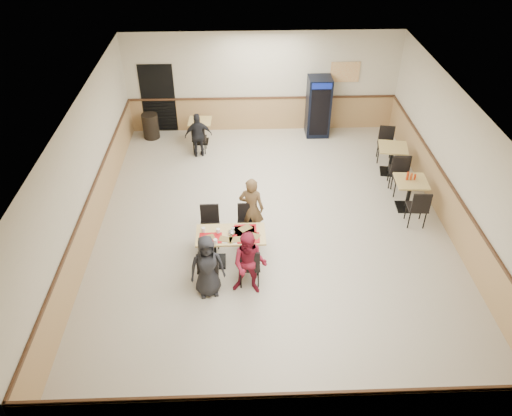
{
  "coord_description": "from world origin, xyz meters",
  "views": [
    {
      "loc": [
        -0.7,
        -8.97,
        7.15
      ],
      "look_at": [
        -0.39,
        -0.5,
        0.96
      ],
      "focal_mm": 35.0,
      "sensor_mm": 36.0,
      "label": 1
    }
  ],
  "objects_px": {
    "back_table": "(200,128)",
    "pepsi_cooler": "(318,107)",
    "diner_woman_left": "(207,266)",
    "trash_bin": "(151,126)",
    "main_table": "(231,244)",
    "diner_man_opposite": "(251,208)",
    "side_table_near": "(410,190)",
    "diner_woman_right": "(250,264)",
    "side_table_far": "(392,155)",
    "lone_diner": "(198,135)"
  },
  "relations": [
    {
      "from": "main_table",
      "to": "pepsi_cooler",
      "type": "distance_m",
      "value": 6.26
    },
    {
      "from": "diner_woman_right",
      "to": "back_table",
      "type": "height_order",
      "value": "diner_woman_right"
    },
    {
      "from": "back_table",
      "to": "trash_bin",
      "type": "relative_size",
      "value": 0.93
    },
    {
      "from": "diner_man_opposite",
      "to": "side_table_far",
      "type": "height_order",
      "value": "diner_man_opposite"
    },
    {
      "from": "diner_man_opposite",
      "to": "pepsi_cooler",
      "type": "height_order",
      "value": "pepsi_cooler"
    },
    {
      "from": "diner_woman_left",
      "to": "trash_bin",
      "type": "xyz_separation_m",
      "value": [
        -1.97,
        6.51,
        -0.31
      ]
    },
    {
      "from": "diner_woman_left",
      "to": "pepsi_cooler",
      "type": "bearing_deg",
      "value": 54.79
    },
    {
      "from": "side_table_near",
      "to": "pepsi_cooler",
      "type": "xyz_separation_m",
      "value": [
        -1.67,
        3.9,
        0.37
      ]
    },
    {
      "from": "trash_bin",
      "to": "diner_man_opposite",
      "type": "bearing_deg",
      "value": -59.11
    },
    {
      "from": "diner_woman_left",
      "to": "side_table_far",
      "type": "distance_m",
      "value": 6.34
    },
    {
      "from": "main_table",
      "to": "diner_woman_left",
      "type": "height_order",
      "value": "diner_woman_left"
    },
    {
      "from": "diner_man_opposite",
      "to": "side_table_far",
      "type": "bearing_deg",
      "value": -133.95
    },
    {
      "from": "trash_bin",
      "to": "pepsi_cooler",
      "type": "bearing_deg",
      "value": 0.49
    },
    {
      "from": "diner_man_opposite",
      "to": "diner_woman_right",
      "type": "bearing_deg",
      "value": 99.13
    },
    {
      "from": "main_table",
      "to": "back_table",
      "type": "xyz_separation_m",
      "value": [
        -0.92,
        5.3,
        -0.04
      ]
    },
    {
      "from": "side_table_far",
      "to": "trash_bin",
      "type": "distance_m",
      "value": 7.01
    },
    {
      "from": "diner_man_opposite",
      "to": "side_table_far",
      "type": "xyz_separation_m",
      "value": [
        3.78,
        2.56,
        -0.24
      ]
    },
    {
      "from": "lone_diner",
      "to": "side_table_near",
      "type": "height_order",
      "value": "lone_diner"
    },
    {
      "from": "main_table",
      "to": "back_table",
      "type": "bearing_deg",
      "value": 99.29
    },
    {
      "from": "diner_woman_right",
      "to": "side_table_far",
      "type": "distance_m",
      "value": 5.77
    },
    {
      "from": "main_table",
      "to": "back_table",
      "type": "relative_size",
      "value": 2.03
    },
    {
      "from": "side_table_far",
      "to": "back_table",
      "type": "bearing_deg",
      "value": 159.94
    },
    {
      "from": "diner_woman_right",
      "to": "diner_man_opposite",
      "type": "xyz_separation_m",
      "value": [
        0.08,
        1.72,
        0.05
      ]
    },
    {
      "from": "back_table",
      "to": "diner_man_opposite",
      "type": "bearing_deg",
      "value": -72.92
    },
    {
      "from": "diner_man_opposite",
      "to": "trash_bin",
      "type": "xyz_separation_m",
      "value": [
        -2.86,
        4.79,
        -0.38
      ]
    },
    {
      "from": "side_table_far",
      "to": "back_table",
      "type": "relative_size",
      "value": 1.22
    },
    {
      "from": "pepsi_cooler",
      "to": "trash_bin",
      "type": "distance_m",
      "value": 5.01
    },
    {
      "from": "main_table",
      "to": "diner_woman_left",
      "type": "distance_m",
      "value": 0.99
    },
    {
      "from": "main_table",
      "to": "pepsi_cooler",
      "type": "height_order",
      "value": "pepsi_cooler"
    },
    {
      "from": "main_table",
      "to": "trash_bin",
      "type": "xyz_separation_m",
      "value": [
        -2.42,
        5.65,
        -0.13
      ]
    },
    {
      "from": "back_table",
      "to": "pepsi_cooler",
      "type": "xyz_separation_m",
      "value": [
        3.48,
        0.39,
        0.43
      ]
    },
    {
      "from": "diner_woman_left",
      "to": "trash_bin",
      "type": "distance_m",
      "value": 6.81
    },
    {
      "from": "side_table_near",
      "to": "back_table",
      "type": "xyz_separation_m",
      "value": [
        -5.15,
        3.5,
        -0.06
      ]
    },
    {
      "from": "trash_bin",
      "to": "side_table_near",
      "type": "bearing_deg",
      "value": -30.08
    },
    {
      "from": "trash_bin",
      "to": "diner_woman_right",
      "type": "bearing_deg",
      "value": -66.86
    },
    {
      "from": "diner_woman_right",
      "to": "lone_diner",
      "type": "xyz_separation_m",
      "value": [
        -1.28,
        5.36,
        -0.07
      ]
    },
    {
      "from": "diner_man_opposite",
      "to": "side_table_near",
      "type": "bearing_deg",
      "value": -154.19
    },
    {
      "from": "side_table_near",
      "to": "back_table",
      "type": "relative_size",
      "value": 1.12
    },
    {
      "from": "main_table",
      "to": "back_table",
      "type": "distance_m",
      "value": 5.38
    },
    {
      "from": "diner_man_opposite",
      "to": "lone_diner",
      "type": "relative_size",
      "value": 1.18
    },
    {
      "from": "main_table",
      "to": "diner_woman_right",
      "type": "bearing_deg",
      "value": -67.62
    },
    {
      "from": "side_table_far",
      "to": "pepsi_cooler",
      "type": "bearing_deg",
      "value": 126.18
    },
    {
      "from": "side_table_far",
      "to": "trash_bin",
      "type": "bearing_deg",
      "value": 161.46
    },
    {
      "from": "lone_diner",
      "to": "side_table_near",
      "type": "bearing_deg",
      "value": 142.84
    },
    {
      "from": "pepsi_cooler",
      "to": "trash_bin",
      "type": "relative_size",
      "value": 2.38
    },
    {
      "from": "diner_man_opposite",
      "to": "trash_bin",
      "type": "distance_m",
      "value": 5.59
    },
    {
      "from": "diner_man_opposite",
      "to": "lone_diner",
      "type": "distance_m",
      "value": 3.9
    },
    {
      "from": "side_table_near",
      "to": "side_table_far",
      "type": "height_order",
      "value": "side_table_near"
    },
    {
      "from": "diner_woman_right",
      "to": "lone_diner",
      "type": "bearing_deg",
      "value": 114.05
    },
    {
      "from": "lone_diner",
      "to": "side_table_far",
      "type": "distance_m",
      "value": 5.26
    }
  ]
}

